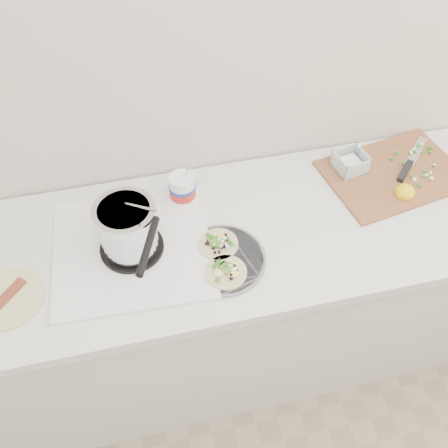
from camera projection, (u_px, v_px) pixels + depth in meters
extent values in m
cube|color=beige|center=(250.00, 70.00, 1.58)|extent=(3.50, 0.05, 2.60)
cube|color=silver|center=(260.00, 295.00, 2.06)|extent=(2.40, 0.62, 0.86)
cube|color=silver|center=(269.00, 229.00, 1.70)|extent=(2.44, 0.66, 0.04)
cube|color=silver|center=(133.00, 250.00, 1.61)|extent=(0.53, 0.49, 0.01)
cylinder|color=black|center=(132.00, 247.00, 1.60)|extent=(0.20, 0.20, 0.01)
torus|color=black|center=(131.00, 244.00, 1.59)|extent=(0.18, 0.18, 0.02)
cylinder|color=silver|center=(127.00, 227.00, 1.52)|extent=(0.18, 0.18, 0.16)
cylinder|color=slate|center=(222.00, 260.00, 1.59)|extent=(0.27, 0.27, 0.01)
cylinder|color=slate|center=(222.00, 259.00, 1.58)|extent=(0.28, 0.28, 0.00)
cylinder|color=white|center=(182.00, 189.00, 1.72)|extent=(0.09, 0.09, 0.11)
cylinder|color=#B12213|center=(182.00, 190.00, 1.73)|extent=(0.09, 0.09, 0.04)
cylinder|color=#192D99|center=(182.00, 186.00, 1.72)|extent=(0.09, 0.09, 0.01)
cube|color=brown|center=(393.00, 174.00, 1.84)|extent=(0.54, 0.42, 0.01)
cube|color=white|center=(350.00, 164.00, 1.84)|extent=(0.07, 0.07, 0.03)
ellipsoid|color=yellow|center=(405.00, 191.00, 1.75)|extent=(0.07, 0.07, 0.06)
cube|color=silver|center=(417.00, 151.00, 1.91)|extent=(0.15, 0.15, 0.00)
cube|color=black|center=(405.00, 171.00, 1.83)|extent=(0.10, 0.10, 0.02)
cylinder|color=#C9C086|center=(7.00, 299.00, 1.49)|extent=(0.22, 0.22, 0.01)
cube|color=brown|center=(6.00, 297.00, 1.49)|extent=(0.12, 0.13, 0.01)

